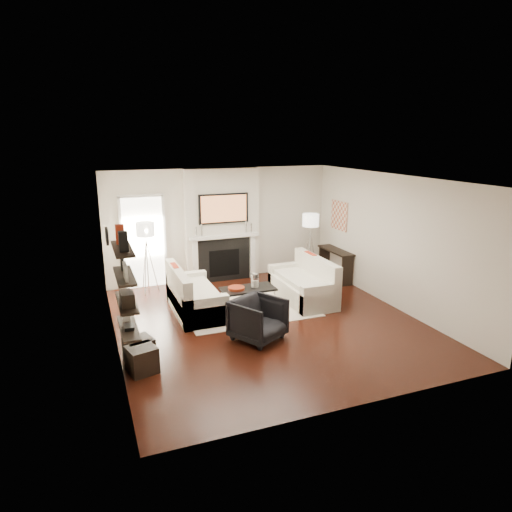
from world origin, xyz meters
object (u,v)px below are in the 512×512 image
object	(u,v)px
lamp_right_shade	(311,220)
lamp_left_shade	(145,229)
coffee_table	(248,289)
loveseat_left_base	(196,302)
armchair	(258,317)
ottoman_near	(139,351)
loveseat_right_base	(302,291)

from	to	relation	value
lamp_right_shade	lamp_left_shade	bearing A→B (deg)	175.44
coffee_table	lamp_left_shade	bearing A→B (deg)	136.08
lamp_left_shade	loveseat_left_base	bearing A→B (deg)	-66.05
armchair	ottoman_near	bearing A→B (deg)	153.34
loveseat_left_base	armchair	size ratio (longest dim) A/B	2.24
loveseat_right_base	lamp_right_shade	xyz separation A→B (m)	(0.89, 1.39, 1.24)
loveseat_left_base	coffee_table	distance (m)	1.09
ottoman_near	coffee_table	bearing A→B (deg)	33.95
loveseat_left_base	lamp_right_shade	xyz separation A→B (m)	(3.20, 1.27, 1.24)
lamp_left_shade	ottoman_near	distance (m)	3.59
loveseat_right_base	coffee_table	bearing A→B (deg)	-179.95
loveseat_left_base	lamp_right_shade	distance (m)	3.66
loveseat_right_base	lamp_right_shade	bearing A→B (deg)	57.33
loveseat_left_base	loveseat_right_base	xyz separation A→B (m)	(2.30, -0.12, 0.00)
coffee_table	armchair	distance (m)	1.53
loveseat_right_base	armchair	world-z (taller)	armchair
loveseat_right_base	lamp_left_shade	distance (m)	3.67
loveseat_left_base	loveseat_right_base	size ratio (longest dim) A/B	1.00
loveseat_left_base	ottoman_near	xyz separation A→B (m)	(-1.32, -1.73, -0.01)
coffee_table	lamp_right_shade	size ratio (longest dim) A/B	2.75
lamp_left_shade	ottoman_near	xyz separation A→B (m)	(-0.62, -3.31, -1.25)
loveseat_right_base	lamp_right_shade	size ratio (longest dim) A/B	4.50
armchair	lamp_right_shade	world-z (taller)	lamp_right_shade
armchair	loveseat_left_base	bearing A→B (deg)	83.72
lamp_left_shade	ottoman_near	size ratio (longest dim) A/B	1.00
armchair	ottoman_near	xyz separation A→B (m)	(-2.03, -0.12, -0.20)
coffee_table	lamp_left_shade	world-z (taller)	lamp_left_shade
loveseat_right_base	armchair	bearing A→B (deg)	-136.99
lamp_left_shade	coffee_table	bearing A→B (deg)	-43.92
loveseat_left_base	lamp_right_shade	bearing A→B (deg)	21.67
loveseat_right_base	lamp_right_shade	world-z (taller)	lamp_right_shade
coffee_table	lamp_right_shade	bearing A→B (deg)	33.17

